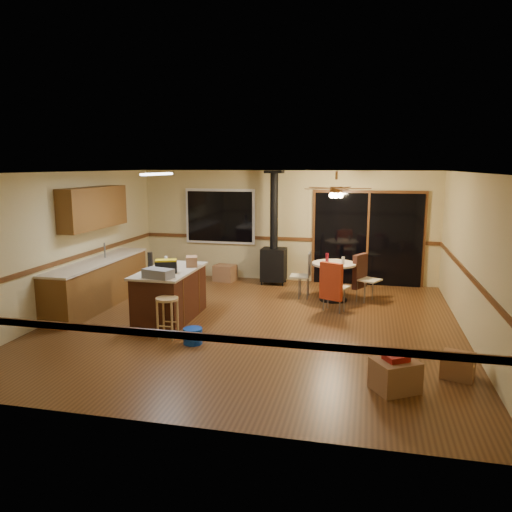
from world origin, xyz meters
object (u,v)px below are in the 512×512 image
(blue_bucket, at_px, (193,336))
(box_corner_b, at_px, (458,366))
(box_under_window, at_px, (225,273))
(dining_table, at_px, (334,275))
(wood_stove, at_px, (274,253))
(chair_right, at_px, (361,272))
(box_corner_a, at_px, (395,375))
(toolbox_grey, at_px, (158,273))
(toolbox_black, at_px, (166,267))
(kitchen_island, at_px, (170,294))
(chair_left, at_px, (305,270))
(bar_stool, at_px, (168,318))
(chair_near, at_px, (332,281))

(blue_bucket, distance_m, box_corner_b, 3.80)
(box_under_window, xyz_separation_m, box_corner_b, (4.48, -4.62, -0.03))
(blue_bucket, height_order, dining_table, dining_table)
(blue_bucket, bearing_deg, wood_stove, 83.49)
(chair_right, relative_size, box_corner_a, 1.38)
(box_under_window, relative_size, box_corner_a, 0.95)
(wood_stove, height_order, dining_table, wood_stove)
(toolbox_grey, bearing_deg, blue_bucket, -32.07)
(toolbox_black, height_order, dining_table, toolbox_black)
(wood_stove, distance_m, box_under_window, 1.30)
(kitchen_island, bearing_deg, chair_left, 42.61)
(chair_left, height_order, box_under_window, chair_left)
(kitchen_island, distance_m, box_under_window, 3.08)
(wood_stove, bearing_deg, toolbox_black, -110.68)
(blue_bucket, bearing_deg, dining_table, 57.32)
(blue_bucket, bearing_deg, bar_stool, 159.20)
(toolbox_black, relative_size, blue_bucket, 1.24)
(kitchen_island, height_order, bar_stool, kitchen_island)
(wood_stove, bearing_deg, kitchen_island, -113.09)
(bar_stool, xyz_separation_m, blue_bucket, (0.49, -0.18, -0.20))
(kitchen_island, height_order, chair_right, chair_right)
(box_corner_b, bearing_deg, toolbox_grey, 168.86)
(toolbox_black, relative_size, dining_table, 0.41)
(wood_stove, xyz_separation_m, blue_bucket, (-0.48, -4.18, -0.61))
(chair_right, bearing_deg, box_under_window, 161.75)
(blue_bucket, distance_m, box_corner_a, 3.13)
(toolbox_grey, relative_size, box_corner_a, 0.95)
(bar_stool, height_order, box_corner_a, bar_stool)
(chair_right, bearing_deg, bar_stool, -134.92)
(toolbox_black, bearing_deg, toolbox_grey, -85.95)
(toolbox_grey, distance_m, box_under_window, 3.81)
(kitchen_island, xyz_separation_m, toolbox_grey, (0.08, -0.66, 0.52))
(chair_right, xyz_separation_m, box_corner_a, (0.49, -4.15, -0.40))
(bar_stool, height_order, dining_table, dining_table)
(chair_near, bearing_deg, dining_table, 91.49)
(box_under_window, bearing_deg, chair_left, -27.86)
(bar_stool, bearing_deg, box_corner_a, -18.91)
(chair_left, height_order, chair_near, same)
(dining_table, distance_m, box_corner_b, 3.92)
(blue_bucket, distance_m, box_under_window, 4.26)
(wood_stove, relative_size, chair_near, 3.60)
(wood_stove, height_order, toolbox_grey, wood_stove)
(chair_left, bearing_deg, dining_table, -9.94)
(box_corner_a, bearing_deg, box_corner_b, 35.11)
(chair_near, distance_m, chair_right, 1.13)
(toolbox_black, relative_size, chair_right, 0.52)
(toolbox_grey, distance_m, box_corner_a, 4.06)
(dining_table, distance_m, chair_near, 0.87)
(wood_stove, xyz_separation_m, dining_table, (1.46, -1.17, -0.20))
(kitchen_island, xyz_separation_m, blue_bucket, (0.82, -1.13, -0.33))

